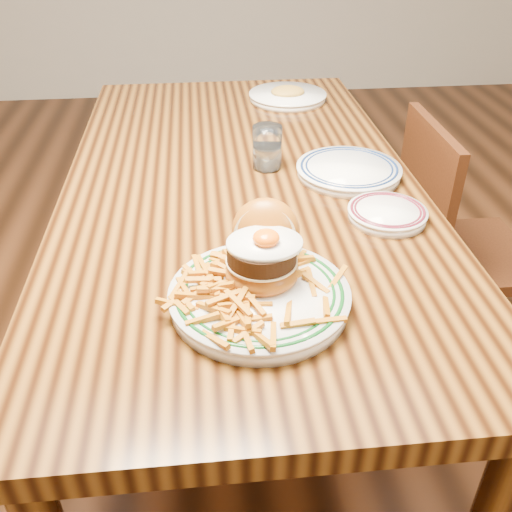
{
  "coord_description": "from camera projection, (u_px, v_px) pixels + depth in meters",
  "views": [
    {
      "loc": [
        -0.09,
        -1.26,
        1.37
      ],
      "look_at": [
        -0.01,
        -0.46,
        0.83
      ],
      "focal_mm": 40.0,
      "sensor_mm": 36.0,
      "label": 1
    }
  ],
  "objects": [
    {
      "name": "table",
      "position": [
        241.0,
        211.0,
        1.44
      ],
      "size": [
        0.85,
        1.6,
        0.75
      ],
      "color": "black",
      "rests_on": "floor"
    },
    {
      "name": "far_plate",
      "position": [
        288.0,
        96.0,
        1.87
      ],
      "size": [
        0.25,
        0.25,
        0.05
      ],
      "rotation": [
        0.0,
        0.0,
        0.12
      ],
      "color": "white",
      "rests_on": "table"
    },
    {
      "name": "floor",
      "position": [
        244.0,
        393.0,
        1.81
      ],
      "size": [
        6.0,
        6.0,
        0.0
      ],
      "primitive_type": "plane",
      "color": "black",
      "rests_on": "ground"
    },
    {
      "name": "water_glass",
      "position": [
        267.0,
        150.0,
        1.42
      ],
      "size": [
        0.07,
        0.07,
        0.11
      ],
      "color": "white",
      "rests_on": "table"
    },
    {
      "name": "side_plate",
      "position": [
        387.0,
        213.0,
        1.22
      ],
      "size": [
        0.17,
        0.17,
        0.03
      ],
      "rotation": [
        0.0,
        0.0,
        0.0
      ],
      "color": "white",
      "rests_on": "table"
    },
    {
      "name": "rear_plate",
      "position": [
        349.0,
        170.0,
        1.4
      ],
      "size": [
        0.26,
        0.26,
        0.03
      ],
      "rotation": [
        0.0,
        0.0,
        0.03
      ],
      "color": "white",
      "rests_on": "table"
    },
    {
      "name": "main_plate",
      "position": [
        261.0,
        279.0,
        0.98
      ],
      "size": [
        0.31,
        0.33,
        0.15
      ],
      "rotation": [
        0.0,
        0.0,
        -0.21
      ],
      "color": "white",
      "rests_on": "table"
    },
    {
      "name": "chair_right",
      "position": [
        450.0,
        244.0,
        1.73
      ],
      "size": [
        0.38,
        0.38,
        0.81
      ],
      "rotation": [
        0.0,
        0.0,
        3.13
      ],
      "color": "#401E0D",
      "rests_on": "floor"
    }
  ]
}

